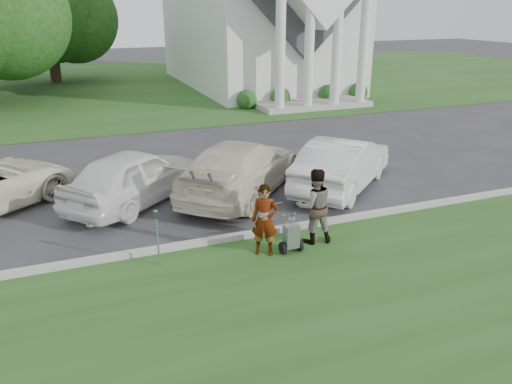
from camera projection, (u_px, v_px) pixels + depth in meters
ground at (258, 247)px, 11.50m from camera, size 120.00×120.00×0.00m
grass_strip at (319, 318)px, 8.88m from camera, size 80.00×7.00×0.01m
church_lawn at (118, 85)px, 35.07m from camera, size 80.00×30.00×0.01m
curb at (249, 235)px, 11.95m from camera, size 80.00×0.18×0.15m
tree_back at (47, 13)px, 34.66m from camera, size 9.61×7.60×8.89m
striping_cart at (291, 237)px, 11.12m from camera, size 0.50×0.98×0.90m
person_left at (265, 221)px, 10.90m from camera, size 0.71×0.63×1.62m
person_right at (314, 206)px, 11.46m from camera, size 0.96×0.79×1.79m
parking_meter_near at (157, 231)px, 10.42m from camera, size 0.09×0.08×1.27m
car_b at (135, 176)px, 13.87m from camera, size 4.64×4.36×1.55m
car_c at (241, 168)px, 14.56m from camera, size 5.31×5.45×1.57m
car_d at (342, 163)px, 14.98m from camera, size 4.65×4.33×1.55m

